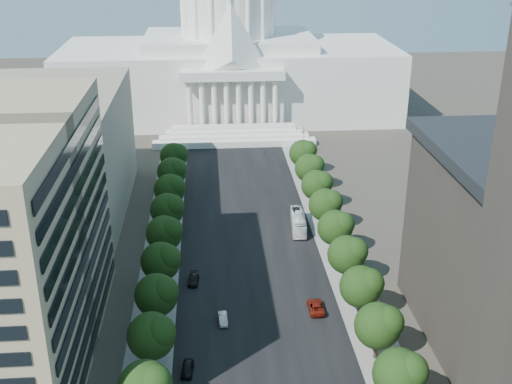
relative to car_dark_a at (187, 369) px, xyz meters
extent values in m
cube|color=black|center=(12.55, 55.52, -0.76)|extent=(30.00, 260.00, 0.01)
cube|color=gray|center=(-6.45, 55.52, -0.76)|extent=(8.00, 260.00, 0.02)
cube|color=gray|center=(31.55, 55.52, -0.76)|extent=(8.00, 260.00, 0.02)
cube|color=white|center=(12.55, 150.52, 11.74)|extent=(120.00, 50.00, 25.00)
cube|color=white|center=(12.55, 150.52, 26.24)|extent=(60.00, 40.00, 4.00)
cube|color=white|center=(12.55, 123.52, 19.74)|extent=(34.00, 8.00, 3.00)
cylinder|color=white|center=(12.55, 150.52, 36.24)|extent=(32.00, 32.00, 16.00)
cube|color=gray|center=(-35.45, 65.52, 14.24)|extent=(38.00, 52.00, 30.00)
sphere|color=black|center=(-4.12, -11.24, 6.55)|extent=(5.32, 5.32, 5.32)
cylinder|color=#33261C|center=(-5.45, 1.52, 0.71)|extent=(0.56, 0.56, 2.94)
sphere|color=black|center=(-5.45, 1.52, 5.41)|extent=(7.60, 7.60, 7.60)
sphere|color=black|center=(-4.12, 0.76, 6.55)|extent=(5.32, 5.32, 5.32)
cylinder|color=#33261C|center=(-5.45, 13.52, 0.71)|extent=(0.56, 0.56, 2.94)
sphere|color=black|center=(-5.45, 13.52, 5.41)|extent=(7.60, 7.60, 7.60)
sphere|color=black|center=(-4.12, 12.76, 6.55)|extent=(5.32, 5.32, 5.32)
cylinder|color=#33261C|center=(-5.45, 25.52, 0.71)|extent=(0.56, 0.56, 2.94)
sphere|color=black|center=(-5.45, 25.52, 5.41)|extent=(7.60, 7.60, 7.60)
sphere|color=black|center=(-4.12, 24.76, 6.55)|extent=(5.32, 5.32, 5.32)
cylinder|color=#33261C|center=(-5.45, 37.52, 0.71)|extent=(0.56, 0.56, 2.94)
sphere|color=black|center=(-5.45, 37.52, 5.41)|extent=(7.60, 7.60, 7.60)
sphere|color=black|center=(-4.12, 36.76, 6.55)|extent=(5.32, 5.32, 5.32)
cylinder|color=#33261C|center=(-5.45, 49.52, 0.71)|extent=(0.56, 0.56, 2.94)
sphere|color=black|center=(-5.45, 49.52, 5.41)|extent=(7.60, 7.60, 7.60)
sphere|color=black|center=(-4.12, 48.76, 6.55)|extent=(5.32, 5.32, 5.32)
cylinder|color=#33261C|center=(-5.45, 61.52, 0.71)|extent=(0.56, 0.56, 2.94)
sphere|color=black|center=(-5.45, 61.52, 5.41)|extent=(7.60, 7.60, 7.60)
sphere|color=black|center=(-4.12, 60.76, 6.55)|extent=(5.32, 5.32, 5.32)
cylinder|color=#33261C|center=(-5.45, 73.52, 0.71)|extent=(0.56, 0.56, 2.94)
sphere|color=black|center=(-5.45, 73.52, 5.41)|extent=(7.60, 7.60, 7.60)
sphere|color=black|center=(-4.12, 72.76, 6.55)|extent=(5.32, 5.32, 5.32)
cylinder|color=#33261C|center=(-5.45, 85.52, 0.71)|extent=(0.56, 0.56, 2.94)
sphere|color=black|center=(-5.45, 85.52, 5.41)|extent=(7.60, 7.60, 7.60)
sphere|color=black|center=(-4.12, 84.76, 6.55)|extent=(5.32, 5.32, 5.32)
sphere|color=black|center=(30.55, -10.48, 5.41)|extent=(7.60, 7.60, 7.60)
sphere|color=black|center=(31.88, -11.24, 6.55)|extent=(5.32, 5.32, 5.32)
cylinder|color=#33261C|center=(30.55, 1.52, 0.71)|extent=(0.56, 0.56, 2.94)
sphere|color=black|center=(30.55, 1.52, 5.41)|extent=(7.60, 7.60, 7.60)
sphere|color=black|center=(31.88, 0.76, 6.55)|extent=(5.32, 5.32, 5.32)
cylinder|color=#33261C|center=(30.55, 13.52, 0.71)|extent=(0.56, 0.56, 2.94)
sphere|color=black|center=(30.55, 13.52, 5.41)|extent=(7.60, 7.60, 7.60)
sphere|color=black|center=(31.88, 12.76, 6.55)|extent=(5.32, 5.32, 5.32)
cylinder|color=#33261C|center=(30.55, 25.52, 0.71)|extent=(0.56, 0.56, 2.94)
sphere|color=black|center=(30.55, 25.52, 5.41)|extent=(7.60, 7.60, 7.60)
sphere|color=black|center=(31.88, 24.76, 6.55)|extent=(5.32, 5.32, 5.32)
cylinder|color=#33261C|center=(30.55, 37.52, 0.71)|extent=(0.56, 0.56, 2.94)
sphere|color=black|center=(30.55, 37.52, 5.41)|extent=(7.60, 7.60, 7.60)
sphere|color=black|center=(31.88, 36.76, 6.55)|extent=(5.32, 5.32, 5.32)
cylinder|color=#33261C|center=(30.55, 49.52, 0.71)|extent=(0.56, 0.56, 2.94)
sphere|color=black|center=(30.55, 49.52, 5.41)|extent=(7.60, 7.60, 7.60)
sphere|color=black|center=(31.88, 48.76, 6.55)|extent=(5.32, 5.32, 5.32)
cylinder|color=#33261C|center=(30.55, 61.52, 0.71)|extent=(0.56, 0.56, 2.94)
sphere|color=black|center=(30.55, 61.52, 5.41)|extent=(7.60, 7.60, 7.60)
sphere|color=black|center=(31.88, 60.76, 6.55)|extent=(5.32, 5.32, 5.32)
cylinder|color=#33261C|center=(30.55, 73.52, 0.71)|extent=(0.56, 0.56, 2.94)
sphere|color=black|center=(30.55, 73.52, 5.41)|extent=(7.60, 7.60, 7.60)
sphere|color=black|center=(31.88, 72.76, 6.55)|extent=(5.32, 5.32, 5.32)
cylinder|color=#33261C|center=(30.55, 85.52, 0.71)|extent=(0.56, 0.56, 2.94)
sphere|color=black|center=(30.55, 85.52, 5.41)|extent=(7.60, 7.60, 7.60)
sphere|color=black|center=(31.88, 84.76, 6.55)|extent=(5.32, 5.32, 5.32)
cylinder|color=gray|center=(33.05, 0.52, 3.74)|extent=(0.18, 0.18, 9.00)
cylinder|color=gray|center=(31.85, 0.52, 8.04)|extent=(2.40, 0.14, 0.14)
sphere|color=gray|center=(30.75, 0.52, 7.94)|extent=(0.44, 0.44, 0.44)
cylinder|color=gray|center=(33.05, 25.52, 3.74)|extent=(0.18, 0.18, 9.00)
cylinder|color=gray|center=(31.85, 25.52, 8.04)|extent=(2.40, 0.14, 0.14)
sphere|color=gray|center=(30.75, 25.52, 7.94)|extent=(0.44, 0.44, 0.44)
cylinder|color=gray|center=(33.05, 50.52, 3.74)|extent=(0.18, 0.18, 9.00)
cylinder|color=gray|center=(31.85, 50.52, 8.04)|extent=(2.40, 0.14, 0.14)
sphere|color=gray|center=(30.75, 50.52, 7.94)|extent=(0.44, 0.44, 0.44)
cylinder|color=gray|center=(33.05, 75.52, 3.74)|extent=(0.18, 0.18, 9.00)
cylinder|color=gray|center=(31.85, 75.52, 8.04)|extent=(2.40, 0.14, 0.14)
sphere|color=gray|center=(30.75, 75.52, 7.94)|extent=(0.44, 0.44, 0.44)
cylinder|color=gray|center=(33.05, 100.52, 3.74)|extent=(0.18, 0.18, 9.00)
cylinder|color=gray|center=(31.85, 100.52, 8.04)|extent=(2.40, 0.14, 0.14)
sphere|color=gray|center=(30.75, 100.52, 7.94)|extent=(0.44, 0.44, 0.44)
imported|color=black|center=(0.00, 0.00, 0.00)|extent=(2.19, 4.62, 1.53)
imported|color=#B1B4B9|center=(6.01, 13.48, -0.06)|extent=(1.73, 4.36, 1.41)
imported|color=maroon|center=(23.10, 15.92, 0.06)|extent=(2.77, 5.96, 1.65)
imported|color=black|center=(0.58, 27.56, -0.05)|extent=(2.34, 5.07, 1.43)
imported|color=white|center=(24.57, 50.13, 1.05)|extent=(4.04, 13.23, 3.63)
camera|label=1|loc=(4.50, -83.12, 64.82)|focal=45.00mm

